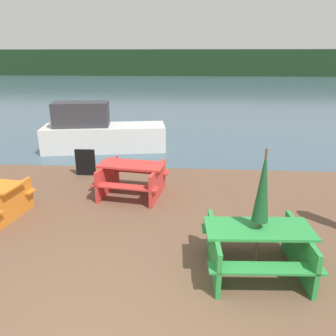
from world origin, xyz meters
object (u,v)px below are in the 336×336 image
Objects in this scene: picnic_table_red at (132,177)px; boat at (100,132)px; umbrella_darkgreen at (263,187)px; signboard at (85,162)px; picnic_table_green at (257,245)px.

picnic_table_red is 0.39× the size of boat.
umbrella_darkgreen reaches higher than boat.
boat is at bearing 115.24° from picnic_table_red.
signboard is at bearing 134.34° from umbrella_darkgreen.
umbrella_darkgreen is at bearing -49.13° from picnic_table_red.
boat is (-4.29, 6.73, -0.80)m from umbrella_darkgreen.
boat is 2.64m from signboard.
picnic_table_green is at bearing -45.66° from signboard.
picnic_table_green reaches higher than signboard.
boat reaches higher than signboard.
picnic_table_red reaches higher than picnic_table_green.
picnic_table_red is 0.86× the size of umbrella_darkgreen.
picnic_table_red is at bearing -39.18° from signboard.
boat is (-1.83, 3.89, 0.17)m from picnic_table_red.
umbrella_darkgreen is (0.00, 0.00, 0.98)m from picnic_table_green.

